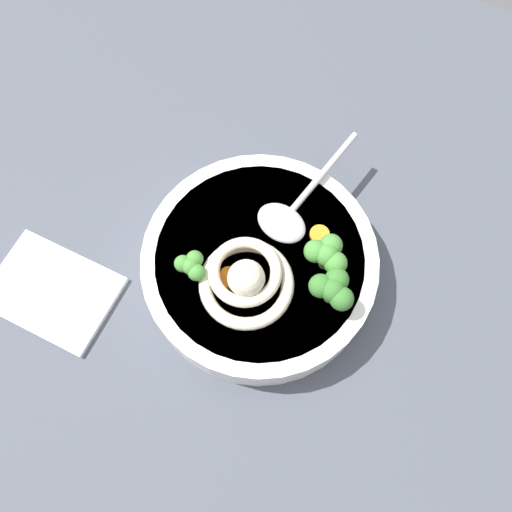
{
  "coord_description": "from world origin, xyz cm",
  "views": [
    {
      "loc": [
        -8.09,
        15.85,
        64.07
      ],
      "look_at": [
        0.46,
        -3.63,
        9.18
      ],
      "focal_mm": 36.74,
      "sensor_mm": 36.0,
      "label": 1
    }
  ],
  "objects_px": {
    "noodle_pile": "(248,277)",
    "folded_napkin": "(52,291)",
    "soup_spoon": "(289,214)",
    "soup_bowl": "(256,264)"
  },
  "relations": [
    {
      "from": "soup_bowl",
      "to": "folded_napkin",
      "type": "distance_m",
      "value": 0.25
    },
    {
      "from": "noodle_pile",
      "to": "folded_napkin",
      "type": "bearing_deg",
      "value": 22.35
    },
    {
      "from": "soup_spoon",
      "to": "folded_napkin",
      "type": "relative_size",
      "value": 1.18
    },
    {
      "from": "soup_bowl",
      "to": "folded_napkin",
      "type": "bearing_deg",
      "value": 29.46
    },
    {
      "from": "soup_bowl",
      "to": "noodle_pile",
      "type": "height_order",
      "value": "noodle_pile"
    },
    {
      "from": "soup_bowl",
      "to": "folded_napkin",
      "type": "relative_size",
      "value": 1.82
    },
    {
      "from": "noodle_pile",
      "to": "soup_spoon",
      "type": "distance_m",
      "value": 0.09
    },
    {
      "from": "folded_napkin",
      "to": "soup_bowl",
      "type": "bearing_deg",
      "value": -150.54
    },
    {
      "from": "soup_bowl",
      "to": "soup_spoon",
      "type": "relative_size",
      "value": 1.54
    },
    {
      "from": "folded_napkin",
      "to": "soup_spoon",
      "type": "bearing_deg",
      "value": -141.83
    }
  ]
}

